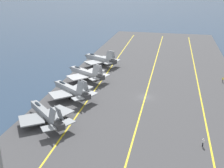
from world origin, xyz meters
name	(u,v)px	position (x,y,z in m)	size (l,w,h in m)	color
ground_plane	(145,98)	(0.00, 0.00, 0.00)	(2000.00, 2000.00, 0.00)	navy
carrier_deck	(145,98)	(0.00, 0.00, 0.20)	(197.17, 54.55, 0.40)	#424244
deck_stripe_foul_line	(202,102)	(0.00, -15.00, 0.40)	(177.45, 0.36, 0.01)	yellow
deck_stripe_centerline	(145,97)	(0.00, 0.00, 0.40)	(177.45, 0.36, 0.01)	yellow
deck_stripe_edge_line	(93,92)	(0.00, 15.00, 0.40)	(177.45, 0.36, 0.01)	yellow
parked_jet_nearest	(45,114)	(-19.45, 20.48, 2.56)	(14.13, 15.30, 5.81)	gray
parked_jet_second	(71,89)	(-4.91, 19.84, 2.85)	(13.20, 15.53, 6.39)	#93999E
parked_jet_third	(86,73)	(10.05, 20.31, 2.74)	(13.32, 15.87, 6.03)	#A8AAAF
parked_jet_fourth	(100,59)	(27.02, 20.27, 2.76)	(12.97, 15.70, 6.19)	#9EA3A8
crew_yellow_vest	(223,79)	(17.14, -22.53, 1.34)	(0.45, 0.46, 1.70)	#4C473D
crew_white_vest	(203,142)	(-21.86, -13.65, 1.40)	(0.45, 0.45, 1.82)	#232328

